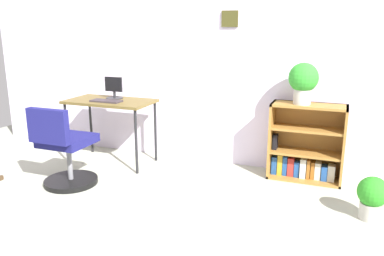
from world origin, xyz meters
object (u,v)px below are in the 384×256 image
at_px(bookshelf_low, 306,146).
at_px(desk, 110,106).
at_px(potted_plant_floor, 373,196).
at_px(potted_plant_on_shelf, 303,80).
at_px(monitor, 114,89).
at_px(office_chair, 65,152).
at_px(keyboard, 106,101).

bearing_deg(bookshelf_low, desk, -172.08).
xyz_separation_m(desk, potted_plant_floor, (2.71, -0.44, -0.46)).
relative_size(desk, potted_plant_on_shelf, 2.38).
xyz_separation_m(monitor, office_chair, (-0.03, -0.87, -0.49)).
bearing_deg(bookshelf_low, potted_plant_on_shelf, -141.05).
relative_size(keyboard, bookshelf_low, 0.44).
bearing_deg(monitor, keyboard, -83.24).
distance_m(bookshelf_low, potted_plant_floor, 0.96).
distance_m(office_chair, potted_plant_on_shelf, 2.41).
xyz_separation_m(desk, bookshelf_low, (2.11, 0.29, -0.32)).
bearing_deg(potted_plant_floor, potted_plant_on_shelf, 134.47).
bearing_deg(office_chair, bookshelf_low, 26.40).
relative_size(monitor, potted_plant_on_shelf, 0.61).
xyz_separation_m(monitor, keyboard, (0.02, -0.20, -0.10)).
relative_size(office_chair, potted_plant_floor, 2.24).
xyz_separation_m(monitor, potted_plant_floor, (2.71, -0.54, -0.63)).
bearing_deg(bookshelf_low, potted_plant_floor, -50.47).
height_order(desk, potted_plant_on_shelf, potted_plant_on_shelf).
height_order(monitor, keyboard, monitor).
height_order(bookshelf_low, potted_plant_floor, bookshelf_low).
bearing_deg(monitor, potted_plant_on_shelf, 3.98).
bearing_deg(potted_plant_on_shelf, potted_plant_floor, -45.53).
relative_size(desk, office_chair, 1.19).
bearing_deg(potted_plant_on_shelf, office_chair, -154.04).
bearing_deg(office_chair, keyboard, 85.24).
relative_size(monitor, potted_plant_floor, 0.68).
height_order(keyboard, potted_plant_on_shelf, potted_plant_on_shelf).
height_order(keyboard, office_chair, office_chair).
relative_size(monitor, bookshelf_low, 0.32).
height_order(potted_plant_on_shelf, potted_plant_floor, potted_plant_on_shelf).
xyz_separation_m(office_chair, potted_plant_on_shelf, (2.08, 1.01, 0.67)).
height_order(desk, potted_plant_floor, desk).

